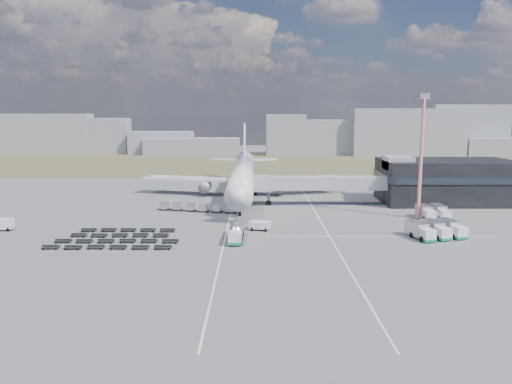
{
  "coord_description": "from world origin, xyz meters",
  "views": [
    {
      "loc": [
        3.08,
        -91.6,
        21.75
      ],
      "look_at": [
        3.34,
        14.77,
        4.0
      ],
      "focal_mm": 35.0,
      "sensor_mm": 36.0,
      "label": 1
    }
  ],
  "objects": [
    {
      "name": "fuel_tanker",
      "position": [
        -0.06,
        -10.32,
        1.42
      ],
      "size": [
        2.42,
        8.83,
        2.84
      ],
      "rotation": [
        0.0,
        0.0,
        -0.02
      ],
      "color": "silver",
      "rests_on": "ground"
    },
    {
      "name": "baggage_dollies",
      "position": [
        -20.2,
        -10.37,
        0.32
      ],
      "size": [
        21.24,
        12.53,
        0.64
      ],
      "rotation": [
        0.0,
        0.0,
        -0.0
      ],
      "color": "black",
      "rests_on": "ground"
    },
    {
      "name": "pushback_tug",
      "position": [
        4.0,
        -3.41,
        0.81
      ],
      "size": [
        4.06,
        2.89,
        1.61
      ],
      "primitive_type": "cube",
      "rotation": [
        0.0,
        0.0,
        -0.24
      ],
      "color": "silver",
      "rests_on": "ground"
    },
    {
      "name": "service_trucks_far",
      "position": [
        38.72,
        6.01,
        1.34
      ],
      "size": [
        5.54,
        6.48,
        2.47
      ],
      "rotation": [
        0.0,
        0.0,
        0.07
      ],
      "color": "silver",
      "rests_on": "ground"
    },
    {
      "name": "lane_markings",
      "position": [
        9.77,
        3.0,
        0.01
      ],
      "size": [
        47.12,
        110.0,
        0.01
      ],
      "color": "silver",
      "rests_on": "ground"
    },
    {
      "name": "floodlight_mast",
      "position": [
        35.87,
        6.28,
        12.42
      ],
      "size": [
        2.36,
        1.91,
        24.77
      ],
      "rotation": [
        0.0,
        0.0,
        0.33
      ],
      "color": "red",
      "rests_on": "ground"
    },
    {
      "name": "utility_van",
      "position": [
        -42.84,
        -3.57,
        1.11
      ],
      "size": [
        4.34,
        2.38,
        2.22
      ],
      "primitive_type": "cube",
      "rotation": [
        0.0,
        0.0,
        0.13
      ],
      "color": "silver",
      "rests_on": "ground"
    },
    {
      "name": "service_trucks_near",
      "position": [
        34.07,
        -8.64,
        1.38
      ],
      "size": [
        9.75,
        8.35,
        2.53
      ],
      "rotation": [
        0.0,
        0.0,
        0.28
      ],
      "color": "silver",
      "rests_on": "ground"
    },
    {
      "name": "ground",
      "position": [
        0.0,
        0.0,
        0.0
      ],
      "size": [
        420.0,
        420.0,
        0.0
      ],
      "primitive_type": "plane",
      "color": "#565659",
      "rests_on": "ground"
    },
    {
      "name": "catering_truck",
      "position": [
        1.1,
        32.06,
        1.45
      ],
      "size": [
        2.56,
        6.19,
        2.83
      ],
      "rotation": [
        0.0,
        0.0,
        -0.01
      ],
      "color": "silver",
      "rests_on": "ground"
    },
    {
      "name": "terminal",
      "position": [
        47.77,
        23.96,
        5.25
      ],
      "size": [
        30.4,
        16.4,
        11.0
      ],
      "color": "black",
      "rests_on": "ground"
    },
    {
      "name": "skyline",
      "position": [
        9.6,
        150.1,
        8.91
      ],
      "size": [
        293.61,
        24.72,
        23.82
      ],
      "color": "gray",
      "rests_on": "ground"
    },
    {
      "name": "airliner",
      "position": [
        0.0,
        32.38,
        5.29
      ],
      "size": [
        51.59,
        64.53,
        17.62
      ],
      "color": "silver",
      "rests_on": "ground"
    },
    {
      "name": "grass_strip",
      "position": [
        0.0,
        110.0,
        0.01
      ],
      "size": [
        420.0,
        90.0,
        0.01
      ],
      "primitive_type": "cube",
      "color": "brown",
      "rests_on": "ground"
    },
    {
      "name": "uld_row",
      "position": [
        -9.29,
        13.05,
        0.94
      ],
      "size": [
        17.25,
        5.24,
        1.58
      ],
      "rotation": [
        0.0,
        0.0,
        -0.22
      ],
      "color": "black",
      "rests_on": "ground"
    },
    {
      "name": "jet_bridge",
      "position": [
        15.9,
        20.42,
        5.05
      ],
      "size": [
        30.3,
        3.8,
        7.05
      ],
      "color": "#939399",
      "rests_on": "ground"
    }
  ]
}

